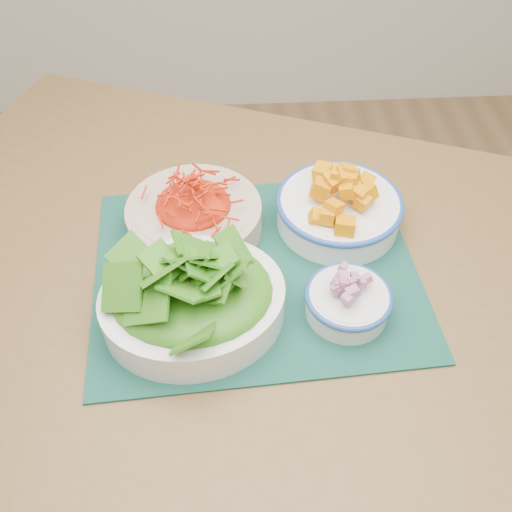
{
  "coord_description": "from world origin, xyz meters",
  "views": [
    {
      "loc": [
        -0.17,
        -0.25,
        1.41
      ],
      "look_at": [
        -0.14,
        0.33,
        0.78
      ],
      "focal_mm": 40.0,
      "sensor_mm": 36.0,
      "label": 1
    }
  ],
  "objects": [
    {
      "name": "onion_bowl",
      "position": [
        -0.01,
        0.24,
        0.79
      ],
      "size": [
        0.15,
        0.15,
        0.06
      ],
      "rotation": [
        0.0,
        0.0,
        0.34
      ],
      "color": "silver",
      "rests_on": "placemat"
    },
    {
      "name": "squash_bowl",
      "position": [
        0.0,
        0.43,
        0.8
      ],
      "size": [
        0.22,
        0.22,
        0.1
      ],
      "rotation": [
        0.0,
        0.0,
        -0.13
      ],
      "color": "white",
      "rests_on": "placemat"
    },
    {
      "name": "carrot_bowl",
      "position": [
        -0.23,
        0.43,
        0.79
      ],
      "size": [
        0.23,
        0.23,
        0.08
      ],
      "rotation": [
        0.0,
        0.0,
        0.08
      ],
      "color": "#C3AB91",
      "rests_on": "placemat"
    },
    {
      "name": "table",
      "position": [
        -0.11,
        0.3,
        0.66
      ],
      "size": [
        1.57,
        1.32,
        0.75
      ],
      "rotation": [
        0.0,
        0.0,
        -0.37
      ],
      "color": "brown",
      "rests_on": "ground"
    },
    {
      "name": "placemat",
      "position": [
        -0.14,
        0.33,
        0.75
      ],
      "size": [
        0.51,
        0.43,
        0.0
      ],
      "primitive_type": "cube",
      "rotation": [
        0.0,
        0.0,
        0.06
      ],
      "color": "#0A2D26",
      "rests_on": "table"
    },
    {
      "name": "lettuce_bowl",
      "position": [
        -0.23,
        0.25,
        0.81
      ],
      "size": [
        0.29,
        0.26,
        0.12
      ],
      "rotation": [
        0.0,
        0.0,
        0.17
      ],
      "color": "white",
      "rests_on": "placemat"
    }
  ]
}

